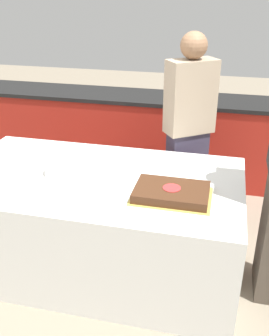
{
  "coord_description": "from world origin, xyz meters",
  "views": [
    {
      "loc": [
        0.85,
        -2.38,
        2.05
      ],
      "look_at": [
        0.29,
        0.0,
        0.87
      ],
      "focal_mm": 42.0,
      "sensor_mm": 36.0,
      "label": 1
    }
  ],
  "objects": [
    {
      "name": "cake",
      "position": [
        0.57,
        -0.16,
        0.8
      ],
      "size": [
        0.52,
        0.36,
        0.07
      ],
      "color": "gold",
      "rests_on": "dining_table"
    },
    {
      "name": "dining_table",
      "position": [
        0.0,
        0.0,
        0.38
      ],
      "size": [
        2.09,
        1.15,
        0.77
      ],
      "color": "silver",
      "rests_on": "ground_plane"
    },
    {
      "name": "ground_plane",
      "position": [
        0.0,
        0.0,
        0.0
      ],
      "size": [
        14.0,
        14.0,
        0.0
      ],
      "primitive_type": "plane",
      "color": "gray"
    },
    {
      "name": "plate_stack",
      "position": [
        -0.27,
        -0.01,
        0.79
      ],
      "size": [
        0.22,
        0.22,
        0.05
      ],
      "color": "white",
      "rests_on": "dining_table"
    },
    {
      "name": "back_counter",
      "position": [
        0.0,
        1.65,
        0.46
      ],
      "size": [
        4.4,
        0.58,
        0.92
      ],
      "color": "#A82319",
      "rests_on": "ground_plane"
    },
    {
      "name": "side_plate_near_cake",
      "position": [
        0.63,
        0.14,
        0.77
      ],
      "size": [
        0.18,
        0.18,
        0.0
      ],
      "color": "white",
      "rests_on": "dining_table"
    },
    {
      "name": "person_cutting_cake",
      "position": [
        0.57,
        0.8,
        0.88
      ],
      "size": [
        0.44,
        0.4,
        1.69
      ],
      "rotation": [
        0.0,
        0.0,
        -2.52
      ],
      "color": "#383347",
      "rests_on": "ground_plane"
    }
  ]
}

